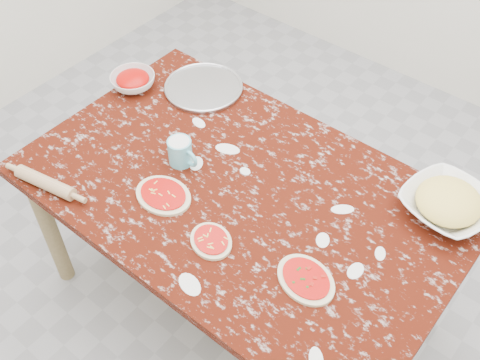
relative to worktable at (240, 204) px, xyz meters
name	(u,v)px	position (x,y,z in m)	size (l,w,h in m)	color
ground	(240,298)	(0.00, 0.00, -0.67)	(4.00, 4.00, 0.00)	gray
worktable	(240,204)	(0.00, 0.00, 0.00)	(1.60, 1.00, 0.75)	#360C04
pizza_tray	(204,88)	(-0.49, 0.35, 0.09)	(0.33, 0.33, 0.01)	#B2B2B7
sauce_bowl	(133,81)	(-0.74, 0.17, 0.11)	(0.19, 0.19, 0.06)	white
cheese_bowl	(447,205)	(0.63, 0.37, 0.12)	(0.30, 0.30, 0.07)	white
flour_mug	(181,152)	(-0.26, -0.03, 0.14)	(0.14, 0.09, 0.11)	#5FB7C8
pizza_left	(163,195)	(-0.19, -0.20, 0.09)	(0.22, 0.18, 0.02)	beige
pizza_mid	(211,241)	(0.08, -0.25, 0.09)	(0.20, 0.18, 0.02)	beige
pizza_right	(306,279)	(0.41, -0.17, 0.09)	(0.24, 0.21, 0.02)	beige
rolling_pin	(45,183)	(-0.56, -0.44, 0.11)	(0.05, 0.05, 0.25)	tan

